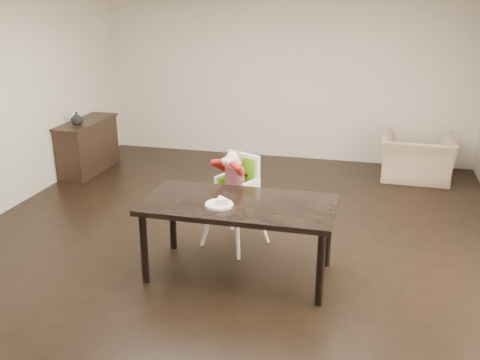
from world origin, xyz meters
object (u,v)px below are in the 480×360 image
object	(u,v)px
high_chair	(236,179)
armchair	(417,150)
dining_table	(239,210)
sideboard	(88,146)

from	to	relation	value
high_chair	armchair	xyz separation A→B (m)	(2.02, 2.71, -0.30)
dining_table	high_chair	bearing A→B (deg)	106.62
high_chair	armchair	distance (m)	3.40
high_chair	sideboard	bearing A→B (deg)	170.47
high_chair	sideboard	distance (m)	3.44
armchair	sideboard	xyz separation A→B (m)	(-4.86, -0.79, -0.05)
dining_table	sideboard	world-z (taller)	sideboard
armchair	sideboard	distance (m)	4.92
high_chair	sideboard	xyz separation A→B (m)	(-2.83, 1.92, -0.35)
dining_table	armchair	size ratio (longest dim) A/B	1.77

